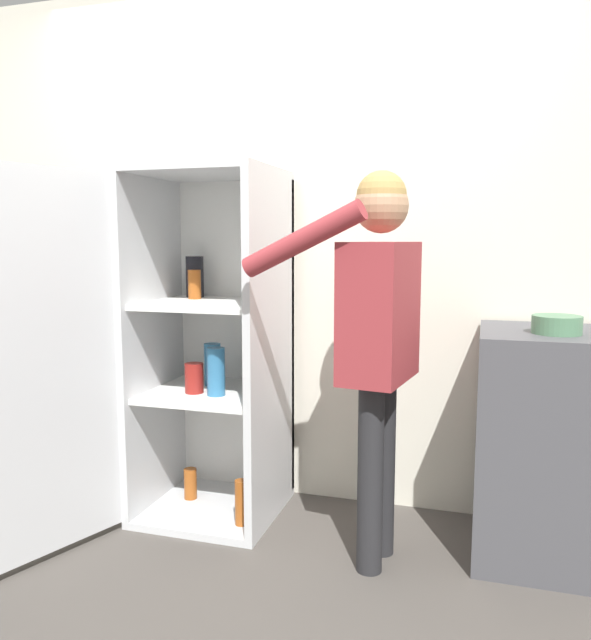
% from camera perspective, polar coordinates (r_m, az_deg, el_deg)
% --- Properties ---
extents(ground_plane, '(12.00, 12.00, 0.00)m').
position_cam_1_polar(ground_plane, '(2.58, -8.74, -22.98)').
color(ground_plane, '#4C4742').
extents(wall_back, '(7.00, 0.06, 2.55)m').
position_cam_1_polar(wall_back, '(3.13, -1.38, 6.94)').
color(wall_back, silver).
rests_on(wall_back, ground_plane).
extents(refrigerator, '(0.89, 1.19, 1.62)m').
position_cam_1_polar(refrigerator, '(2.90, -10.29, -2.56)').
color(refrigerator, silver).
rests_on(refrigerator, ground_plane).
extents(person, '(0.64, 0.52, 1.56)m').
position_cam_1_polar(person, '(2.43, 7.49, 0.10)').
color(person, '#262628').
rests_on(person, ground_plane).
extents(counter, '(0.56, 0.57, 0.94)m').
position_cam_1_polar(counter, '(2.78, 22.04, -10.56)').
color(counter, '#4C4C51').
rests_on(counter, ground_plane).
extents(bowl, '(0.19, 0.19, 0.07)m').
position_cam_1_polar(bowl, '(2.61, 22.78, -0.39)').
color(bowl, '#517F5B').
rests_on(bowl, counter).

